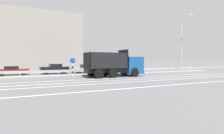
% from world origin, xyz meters
% --- Properties ---
extents(ground_plane, '(320.00, 320.00, 0.00)m').
position_xyz_m(ground_plane, '(0.00, 0.00, 0.00)').
color(ground_plane, '#565659').
extents(lane_strip_0, '(64.76, 0.16, 0.01)m').
position_xyz_m(lane_strip_0, '(-1.30, -2.51, 0.00)').
color(lane_strip_0, silver).
rests_on(lane_strip_0, ground_plane).
extents(lane_strip_1, '(64.76, 0.16, 0.01)m').
position_xyz_m(lane_strip_1, '(-1.30, -4.45, 0.00)').
color(lane_strip_1, silver).
rests_on(lane_strip_1, ground_plane).
extents(lane_strip_2, '(64.76, 0.16, 0.01)m').
position_xyz_m(lane_strip_2, '(-1.30, -6.05, 0.00)').
color(lane_strip_2, silver).
rests_on(lane_strip_2, ground_plane).
extents(lane_strip_3, '(64.76, 0.16, 0.01)m').
position_xyz_m(lane_strip_3, '(-1.30, -9.11, 0.00)').
color(lane_strip_3, silver).
rests_on(lane_strip_3, ground_plane).
extents(median_island, '(35.62, 1.10, 0.18)m').
position_xyz_m(median_island, '(0.00, 1.86, 0.09)').
color(median_island, gray).
rests_on(median_island, ground_plane).
extents(median_guardrail, '(64.76, 0.09, 0.78)m').
position_xyz_m(median_guardrail, '(0.00, 2.71, 0.57)').
color(median_guardrail, '#9EA0A5').
rests_on(median_guardrail, ground_plane).
extents(dump_truck, '(7.18, 2.80, 3.24)m').
position_xyz_m(dump_truck, '(-0.38, -0.68, 1.23)').
color(dump_truck, '#144C8C').
rests_on(dump_truck, ground_plane).
extents(median_road_sign, '(0.77, 0.16, 2.31)m').
position_xyz_m(median_road_sign, '(-5.66, 1.86, 1.23)').
color(median_road_sign, white).
rests_on(median_road_sign, ground_plane).
extents(street_lamp_1, '(0.71, 1.94, 9.26)m').
position_xyz_m(street_lamp_1, '(12.13, 1.59, 5.08)').
color(street_lamp_1, '#ADADB2').
rests_on(street_lamp_1, ground_plane).
extents(parked_car_2, '(4.08, 2.01, 1.19)m').
position_xyz_m(parked_car_2, '(-12.52, 7.34, 0.63)').
color(parked_car_2, maroon).
rests_on(parked_car_2, ground_plane).
extents(parked_car_3, '(4.02, 2.00, 1.44)m').
position_xyz_m(parked_car_3, '(-7.10, 7.21, 0.74)').
color(parked_car_3, black).
rests_on(parked_car_3, ground_plane).
extents(parked_car_4, '(4.69, 2.03, 1.32)m').
position_xyz_m(parked_car_4, '(-2.24, 7.21, 0.67)').
color(parked_car_4, '#A3A3A8').
rests_on(parked_car_4, ground_plane).
extents(background_building_0, '(22.27, 9.85, 11.54)m').
position_xyz_m(background_building_0, '(-11.53, 20.79, 5.77)').
color(background_building_0, gray).
rests_on(background_building_0, ground_plane).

